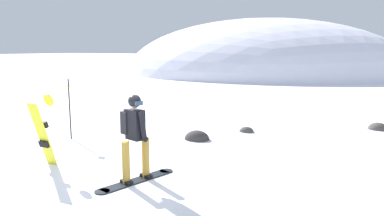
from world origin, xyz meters
The scene contains 8 objects.
ground_plane centered at (0.00, 0.00, 0.00)m, with size 300.00×300.00×0.00m, color white.
ridge_peak_main centered at (-6.73, 33.29, 0.00)m, with size 29.58×26.62×11.39m.
snowboarder_main centered at (0.48, 0.08, 0.92)m, with size 0.73×1.77×1.71m.
spare_snowboard centered at (-1.84, -0.07, 0.81)m, with size 0.28×0.52×1.59m.
piste_marker_near centered at (-3.18, 2.04, 1.02)m, with size 0.20×0.20×1.79m.
rock_dark centered at (0.09, 3.62, 0.00)m, with size 0.74×0.63×0.52m.
rock_mid centered at (4.70, 7.44, 0.00)m, with size 0.63×0.54×0.44m.
rock_small centered at (1.03, 5.21, 0.00)m, with size 0.46×0.39×0.32m.
Camera 1 is at (4.61, -5.57, 2.57)m, focal length 34.42 mm.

